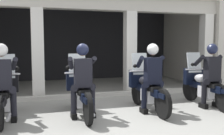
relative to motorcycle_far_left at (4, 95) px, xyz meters
The scene contains 11 objects.
ground_plane 3.66m from the motorcycle_far_left, 48.75° to the left, with size 80.00×80.00×0.00m, color gray.
station_building 5.07m from the motorcycle_far_left, 63.24° to the left, with size 9.81×4.31×3.22m.
kerb_strip 2.76m from the motorcycle_far_left, 37.15° to the left, with size 9.31×0.24×0.12m, color #B7B5AD.
motorcycle_far_left is the anchor object (origin of this frame).
police_officer_far_left 0.52m from the motorcycle_far_left, 90.26° to the right, with size 0.63×0.61×1.58m.
motorcycle_center_left 1.60m from the motorcycle_far_left, ahead, with size 0.62×2.04×1.35m.
police_officer_center_left 1.71m from the motorcycle_far_left, 14.97° to the right, with size 0.63×0.61×1.58m.
motorcycle_center_right 3.19m from the motorcycle_far_left, ahead, with size 0.62×2.04×1.35m.
police_officer_center_right 3.25m from the motorcycle_far_left, ahead, with size 0.63×0.61×1.58m.
motorcycle_far_right 4.78m from the motorcycle_far_left, ahead, with size 0.62×2.04×1.35m.
police_officer_far_right 4.82m from the motorcycle_far_left, ahead, with size 0.63×0.61×1.58m.
Camera 1 is at (-1.77, -5.53, 1.56)m, focal length 41.61 mm.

